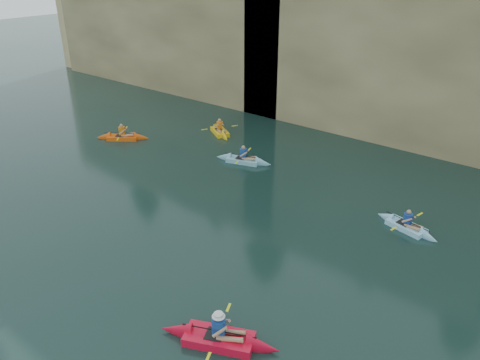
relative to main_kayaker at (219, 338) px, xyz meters
The scene contains 11 objects.
ground 4.61m from the main_kayaker, 152.71° to the right, with size 160.00×160.00×0.00m, color black.
cliff 28.78m from the main_kayaker, 98.35° to the left, with size 70.00×16.00×12.00m, color tan.
cliff_slab_west 32.03m from the main_kayaker, 139.62° to the left, with size 26.00×2.40×10.56m, color tan.
cliff_slab_center 21.32m from the main_kayaker, 95.83° to the left, with size 24.00×2.40×11.40m, color tan.
sea_cave_west 29.75m from the main_kayaker, 138.08° to the left, with size 4.50×1.00×4.00m, color black.
sea_cave_center 21.47m from the main_kayaker, 112.19° to the left, with size 3.50×1.00×3.20m, color black.
main_kayaker is the anchor object (origin of this frame).
kayaker_orange 19.29m from the main_kayaker, 150.07° to the left, with size 3.26×2.71×1.33m.
kayaker_ltblue_near 10.54m from the main_kayaker, 78.41° to the left, with size 3.16×2.35×1.21m.
kayaker_yellow 19.05m from the main_kayaker, 130.62° to the left, with size 3.16×2.37×1.32m.
kayaker_ltblue_mid 14.19m from the main_kayaker, 125.02° to the left, with size 3.51×2.46×1.31m.
Camera 1 is at (11.49, -6.13, 11.11)m, focal length 35.00 mm.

